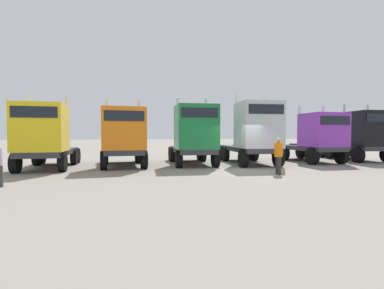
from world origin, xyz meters
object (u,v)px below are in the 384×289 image
semi_truck_silver (254,133)px  visitor_in_hivis (278,153)px  semi_truck_purple (316,137)px  semi_truck_yellow (45,136)px  semi_truck_orange (123,137)px  semi_truck_black (362,135)px  semi_truck_green (194,134)px

semi_truck_silver → visitor_in_hivis: semi_truck_silver is taller
semi_truck_silver → visitor_in_hivis: bearing=-5.2°
semi_truck_silver → semi_truck_purple: semi_truck_silver is taller
semi_truck_yellow → visitor_in_hivis: (11.39, -4.99, -0.82)m
semi_truck_orange → semi_truck_black: size_ratio=0.94×
semi_truck_purple → semi_truck_black: size_ratio=0.97×
semi_truck_yellow → semi_truck_green: size_ratio=0.97×
semi_truck_yellow → semi_truck_black: (21.13, -0.55, 0.03)m
semi_truck_green → semi_truck_purple: (8.60, -0.59, -0.19)m
semi_truck_yellow → visitor_in_hivis: size_ratio=3.40×
semi_truck_yellow → semi_truck_orange: (4.21, 0.15, -0.05)m
semi_truck_silver → visitor_in_hivis: size_ratio=3.70×
semi_truck_purple → semi_truck_silver: bearing=-84.5°
semi_truck_black → semi_truck_yellow: bearing=-81.9°
semi_truck_yellow → semi_truck_orange: bearing=94.0°
semi_truck_black → semi_truck_silver: bearing=-78.5°
semi_truck_orange → semi_truck_purple: (12.91, -0.76, -0.04)m
semi_truck_purple → semi_truck_green: bearing=-91.2°
semi_truck_yellow → semi_truck_purple: (17.13, -0.60, -0.10)m
semi_truck_green → visitor_in_hivis: (2.87, -4.97, -0.92)m
semi_truck_green → semi_truck_silver: 3.83m
semi_truck_yellow → semi_truck_silver: semi_truck_silver is taller
semi_truck_orange → visitor_in_hivis: size_ratio=3.19×
semi_truck_purple → semi_truck_black: semi_truck_black is taller
semi_truck_orange → semi_truck_green: (4.31, -0.17, 0.15)m
semi_truck_yellow → semi_truck_orange: size_ratio=1.06×
semi_truck_black → visitor_in_hivis: (-9.74, -4.44, -0.85)m
semi_truck_yellow → semi_truck_silver: 12.30m
visitor_in_hivis → semi_truck_yellow: bearing=167.0°
semi_truck_yellow → visitor_in_hivis: 12.47m
semi_truck_purple → semi_truck_black: (4.01, 0.06, 0.12)m
semi_truck_silver → semi_truck_yellow: bearing=-87.2°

